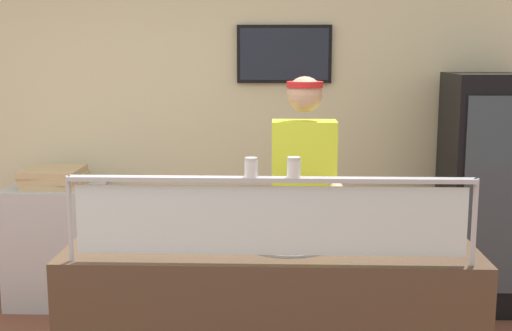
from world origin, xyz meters
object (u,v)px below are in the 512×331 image
pizza_tray (288,241)px  drink_fridge (487,192)px  pizza_server (295,238)px  pizza_box_stack (54,177)px  pepper_flake_shaker (294,169)px  worker_figure (304,203)px  parmesan_shaker (251,169)px

pizza_tray → drink_fridge: bearing=48.2°
pizza_server → pizza_tray: bearing=134.2°
pizza_tray → drink_fridge: drink_fridge is taller
pizza_tray → pizza_box_stack: bearing=136.9°
drink_fridge → pizza_box_stack: drink_fridge is taller
pizza_tray → pepper_flake_shaker: size_ratio=4.92×
pizza_box_stack → drink_fridge: bearing=0.8°
worker_figure → parmesan_shaker: bearing=-105.5°
pepper_flake_shaker → pizza_box_stack: 2.63m
pepper_flake_shaker → parmesan_shaker: bearing=-180.0°
pepper_flake_shaker → pizza_tray: bearing=93.3°
drink_fridge → pizza_tray: bearing=-131.8°
pizza_tray → pizza_server: size_ratio=1.61×
parmesan_shaker → pepper_flake_shaker: 0.19m
worker_figure → pizza_box_stack: worker_figure is taller
pizza_server → parmesan_shaker: 0.53m
parmesan_shaker → pepper_flake_shaker: bearing=0.0°
pepper_flake_shaker → worker_figure: 1.07m
parmesan_shaker → worker_figure: bearing=74.5°
pepper_flake_shaker → pizza_box_stack: size_ratio=0.21×
worker_figure → drink_fridge: bearing=35.0°
pizza_tray → pizza_box_stack: pizza_box_stack is taller
pizza_server → pepper_flake_shaker: size_ratio=3.05×
pizza_server → pepper_flake_shaker: (-0.01, -0.28, 0.40)m
pizza_server → pepper_flake_shaker: bearing=-106.3°
pepper_flake_shaker → worker_figure: bearing=85.1°
worker_figure → pizza_box_stack: 2.05m
parmesan_shaker → worker_figure: worker_figure is taller
pizza_server → worker_figure: worker_figure is taller
pizza_tray → worker_figure: size_ratio=0.26×
pepper_flake_shaker → worker_figure: worker_figure is taller
parmesan_shaker → pepper_flake_shaker: pepper_flake_shaker is taller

